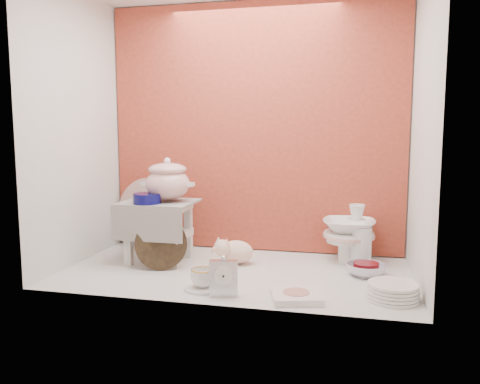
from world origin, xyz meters
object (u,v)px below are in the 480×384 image
object	(u,v)px
gold_rim_teacup	(203,277)
porcelain_tower	(349,233)
dinner_plate_stack	(393,291)
plush_pig	(237,251)
floral_platter	(147,213)
blue_white_vase	(146,231)
crystal_bowl	(366,270)
step_stool	(159,231)
mantel_clock	(224,276)
soup_tureen	(168,179)

from	to	relation	value
gold_rim_teacup	porcelain_tower	size ratio (longest dim) A/B	0.34
dinner_plate_stack	plush_pig	bearing A→B (deg)	153.40
plush_pig	dinner_plate_stack	size ratio (longest dim) A/B	1.03
floral_platter	porcelain_tower	xyz separation A→B (m)	(1.24, -0.06, -0.06)
blue_white_vase	gold_rim_teacup	xyz separation A→B (m)	(0.59, -0.68, -0.05)
crystal_bowl	floral_platter	bearing A→B (deg)	166.94
floral_platter	gold_rim_teacup	world-z (taller)	floral_platter
step_stool	gold_rim_teacup	bearing A→B (deg)	-47.01
crystal_bowl	porcelain_tower	bearing A→B (deg)	110.21
mantel_clock	porcelain_tower	bearing A→B (deg)	40.65
floral_platter	dinner_plate_stack	world-z (taller)	floral_platter
gold_rim_teacup	dinner_plate_stack	distance (m)	0.85
gold_rim_teacup	crystal_bowl	distance (m)	0.84
floral_platter	plush_pig	bearing A→B (deg)	-21.01
step_stool	soup_tureen	size ratio (longest dim) A/B	1.40
mantel_clock	plush_pig	size ratio (longest dim) A/B	0.77
soup_tureen	porcelain_tower	world-z (taller)	soup_tureen
floral_platter	mantel_clock	world-z (taller)	floral_platter
plush_pig	porcelain_tower	size ratio (longest dim) A/B	0.72
floral_platter	crystal_bowl	size ratio (longest dim) A/B	2.22
porcelain_tower	step_stool	bearing A→B (deg)	-167.98
floral_platter	crystal_bowl	distance (m)	1.38
step_stool	mantel_clock	size ratio (longest dim) A/B	2.19
step_stool	dinner_plate_stack	xyz separation A→B (m)	(1.24, -0.36, -0.13)
step_stool	plush_pig	size ratio (longest dim) A/B	1.68
step_stool	soup_tureen	bearing A→B (deg)	11.77
step_stool	floral_platter	size ratio (longest dim) A/B	0.90
floral_platter	dinner_plate_stack	distance (m)	1.59
plush_pig	dinner_plate_stack	distance (m)	0.89
step_stool	dinner_plate_stack	bearing A→B (deg)	-16.21
soup_tureen	floral_platter	world-z (taller)	soup_tureen
blue_white_vase	dinner_plate_stack	xyz separation A→B (m)	(1.44, -0.63, -0.07)
step_stool	crystal_bowl	world-z (taller)	step_stool
porcelain_tower	soup_tureen	bearing A→B (deg)	-167.97
soup_tureen	blue_white_vase	xyz separation A→B (m)	(-0.25, 0.25, -0.36)
blue_white_vase	mantel_clock	bearing A→B (deg)	-46.67
step_stool	porcelain_tower	world-z (taller)	step_stool
mantel_clock	porcelain_tower	world-z (taller)	porcelain_tower
soup_tureen	gold_rim_teacup	distance (m)	0.68
blue_white_vase	gold_rim_teacup	distance (m)	0.90
dinner_plate_stack	crystal_bowl	bearing A→B (deg)	107.32
dinner_plate_stack	gold_rim_teacup	bearing A→B (deg)	-176.15
soup_tureen	crystal_bowl	distance (m)	1.17
mantel_clock	soup_tureen	bearing A→B (deg)	120.60
mantel_clock	crystal_bowl	size ratio (longest dim) A/B	0.92
blue_white_vase	plush_pig	xyz separation A→B (m)	(0.64, -0.23, -0.04)
mantel_clock	gold_rim_teacup	world-z (taller)	mantel_clock
floral_platter	dinner_plate_stack	xyz separation A→B (m)	(1.44, -0.65, -0.18)
plush_pig	soup_tureen	bearing A→B (deg)	165.92
floral_platter	porcelain_tower	distance (m)	1.25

